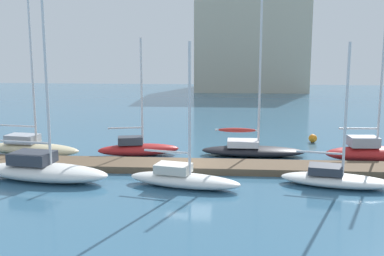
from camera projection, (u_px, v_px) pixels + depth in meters
name	position (u px, v px, depth m)	size (l,w,h in m)	color
ground_plane	(189.00, 169.00, 26.00)	(120.00, 120.00, 0.00)	#386684
dock_pier	(189.00, 166.00, 25.97)	(24.63, 2.37, 0.38)	brown
sailboat_0	(31.00, 146.00, 29.29)	(6.57, 2.73, 10.79)	beige
sailboat_1	(44.00, 169.00, 23.75)	(7.12, 3.32, 9.86)	white
sailboat_2	(138.00, 147.00, 29.26)	(5.25, 2.41, 7.33)	#B21E1E
sailboat_3	(183.00, 178.00, 22.66)	(5.85, 2.89, 7.02)	white
sailboat_4	(251.00, 148.00, 29.16)	(6.46, 2.10, 10.19)	black
sailboat_5	(335.00, 178.00, 22.76)	(5.62, 2.94, 7.00)	white
sailboat_6	(371.00, 151.00, 27.78)	(5.63, 2.13, 8.85)	#B21E1E
mooring_buoy_orange	(313.00, 138.00, 33.26)	(0.59, 0.59, 0.59)	orange
harbor_building_distant	(250.00, 47.00, 73.98)	(16.91, 13.71, 13.37)	#BCB299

